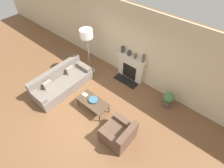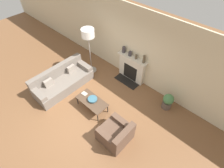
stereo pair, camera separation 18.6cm
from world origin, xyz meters
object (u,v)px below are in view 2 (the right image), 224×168
(armchair_near, at_px, (116,134))
(mantel_vase_right, at_px, (144,59))
(mantel_vase_center_right, at_px, (136,57))
(mantel_vase_center_left, at_px, (130,54))
(potted_plant, at_px, (168,101))
(couch, at_px, (63,81))
(floor_lamp, at_px, (88,36))
(book, at_px, (84,94))
(fireplace, at_px, (132,68))
(coffee_table, at_px, (92,101))
(mantel_vase_left, at_px, (124,50))
(bowl, at_px, (93,99))

(armchair_near, distance_m, mantel_vase_right, 2.75)
(armchair_near, bearing_deg, mantel_vase_center_right, -153.58)
(mantel_vase_center_left, xyz_separation_m, mantel_vase_center_right, (0.28, 0.00, -0.00))
(mantel_vase_center_right, bearing_deg, potted_plant, -10.63)
(potted_plant, bearing_deg, mantel_vase_right, 166.81)
(couch, relative_size, floor_lamp, 1.18)
(mantel_vase_center_left, bearing_deg, floor_lamp, -151.13)
(floor_lamp, bearing_deg, book, -50.36)
(fireplace, xyz_separation_m, armchair_near, (1.34, -2.42, -0.22))
(coffee_table, bearing_deg, mantel_vase_center_left, 92.93)
(mantel_vase_left, relative_size, mantel_vase_center_left, 1.35)
(mantel_vase_center_left, bearing_deg, mantel_vase_left, 180.00)
(couch, height_order, mantel_vase_center_right, mantel_vase_center_right)
(coffee_table, bearing_deg, potted_plant, 43.63)
(potted_plant, bearing_deg, fireplace, 170.55)
(mantel_vase_center_right, bearing_deg, mantel_vase_left, 180.00)
(floor_lamp, bearing_deg, couch, -93.83)
(mantel_vase_right, bearing_deg, bowl, -103.99)
(floor_lamp, xyz_separation_m, mantel_vase_center_left, (1.40, 0.77, -0.51))
(potted_plant, bearing_deg, armchair_near, -103.54)
(armchair_near, xyz_separation_m, bowl, (-1.38, 0.36, 0.15))
(book, distance_m, mantel_vase_right, 2.43)
(couch, relative_size, mantel_vase_left, 9.71)
(book, bearing_deg, mantel_vase_left, 87.18)
(coffee_table, height_order, mantel_vase_right, mantel_vase_right)
(couch, height_order, book, couch)
(couch, xyz_separation_m, floor_lamp, (0.09, 1.41, 1.37))
(mantel_vase_center_left, xyz_separation_m, potted_plant, (2.00, -0.32, -0.83))
(armchair_near, distance_m, book, 1.83)
(mantel_vase_center_left, bearing_deg, potted_plant, -9.17)
(armchair_near, bearing_deg, coffee_table, -102.75)
(couch, relative_size, potted_plant, 3.68)
(fireplace, bearing_deg, floor_lamp, -153.96)
(armchair_near, bearing_deg, mantel_vase_center_left, -148.56)
(floor_lamp, bearing_deg, potted_plant, 7.54)
(armchair_near, xyz_separation_m, book, (-1.80, 0.35, 0.12))
(coffee_table, height_order, mantel_vase_center_right, mantel_vase_center_right)
(couch, xyz_separation_m, coffee_table, (1.60, 0.06, 0.08))
(armchair_near, distance_m, floor_lamp, 3.60)
(fireplace, height_order, mantel_vase_left, mantel_vase_left)
(bowl, distance_m, floor_lamp, 2.34)
(couch, relative_size, bowl, 7.13)
(book, relative_size, mantel_vase_center_left, 1.19)
(armchair_near, height_order, floor_lamp, floor_lamp)
(fireplace, relative_size, mantel_vase_left, 5.30)
(armchair_near, height_order, mantel_vase_center_left, mantel_vase_center_left)
(fireplace, distance_m, floor_lamp, 2.07)
(coffee_table, relative_size, mantel_vase_right, 3.59)
(mantel_vase_center_left, bearing_deg, bowl, -87.15)
(fireplace, xyz_separation_m, mantel_vase_center_left, (-0.15, 0.01, 0.64))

